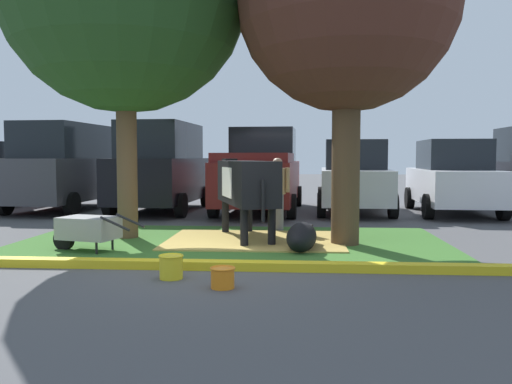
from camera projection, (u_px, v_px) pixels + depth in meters
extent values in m
plane|color=#4C4C4F|center=(205.00, 262.00, 7.94)|extent=(80.00, 80.00, 0.00)
cube|color=#386B28|center=(231.00, 242.00, 9.70)|extent=(7.77, 4.29, 0.02)
cube|color=yellow|center=(211.00, 265.00, 7.41)|extent=(8.97, 0.24, 0.12)
cube|color=tan|center=(255.00, 240.00, 9.83)|extent=(3.22, 2.43, 0.04)
cylinder|color=brown|center=(127.00, 158.00, 10.14)|extent=(0.38, 0.38, 3.10)
cylinder|color=#4C3823|center=(346.00, 163.00, 9.35)|extent=(0.49, 0.49, 2.92)
sphere|color=#4C281E|center=(348.00, 0.00, 9.16)|extent=(3.83, 3.83, 3.83)
cube|color=black|center=(247.00, 182.00, 9.97)|extent=(1.39, 2.40, 0.80)
cube|color=white|center=(245.00, 182.00, 10.11)|extent=(0.97, 1.08, 0.56)
cylinder|color=black|center=(233.00, 175.00, 11.25)|extent=(0.50, 0.70, 0.58)
cube|color=black|center=(230.00, 166.00, 11.55)|extent=(0.39, 0.50, 0.32)
cube|color=white|center=(228.00, 168.00, 11.74)|extent=(0.23, 0.18, 0.20)
cylinder|color=black|center=(225.00, 217.00, 10.79)|extent=(0.14, 0.14, 0.69)
cylinder|color=black|center=(249.00, 216.00, 10.91)|extent=(0.14, 0.14, 0.69)
cylinder|color=black|center=(244.00, 228.00, 9.12)|extent=(0.14, 0.14, 0.69)
cylinder|color=black|center=(272.00, 227.00, 9.24)|extent=(0.14, 0.14, 0.69)
cylinder|color=black|center=(263.00, 201.00, 8.82)|extent=(0.06, 0.06, 0.70)
ellipsoid|color=black|center=(302.00, 237.00, 8.80)|extent=(0.63, 1.16, 0.48)
cube|color=black|center=(306.00, 231.00, 9.38)|extent=(0.24, 0.31, 0.22)
cube|color=silver|center=(307.00, 230.00, 9.49)|extent=(0.11, 0.07, 0.16)
cylinder|color=black|center=(294.00, 244.00, 9.19)|extent=(0.15, 0.36, 0.10)
cylinder|color=slate|center=(277.00, 213.00, 11.15)|extent=(0.26, 0.26, 0.79)
cylinder|color=#9E7F5B|center=(277.00, 181.00, 11.11)|extent=(0.34, 0.34, 0.54)
sphere|color=tan|center=(277.00, 163.00, 11.08)|extent=(0.21, 0.21, 0.21)
cylinder|color=#9E7F5B|center=(288.00, 180.00, 11.03)|extent=(0.09, 0.09, 0.51)
cylinder|color=#9E7F5B|center=(267.00, 180.00, 11.18)|extent=(0.09, 0.09, 0.51)
cube|color=gray|center=(89.00, 228.00, 8.74)|extent=(1.02, 0.81, 0.36)
cylinder|color=black|center=(64.00, 240.00, 8.92)|extent=(0.37, 0.19, 0.36)
cylinder|color=black|center=(96.00, 248.00, 8.46)|extent=(0.04, 0.04, 0.24)
cylinder|color=black|center=(112.00, 244.00, 8.87)|extent=(0.04, 0.04, 0.24)
cylinder|color=black|center=(115.00, 224.00, 8.32)|extent=(0.52, 0.17, 0.23)
cylinder|color=black|center=(130.00, 221.00, 8.73)|extent=(0.52, 0.17, 0.23)
cylinder|color=yellow|center=(171.00, 267.00, 6.84)|extent=(0.30, 0.30, 0.30)
torus|color=yellow|center=(171.00, 256.00, 6.83)|extent=(0.32, 0.32, 0.02)
cylinder|color=orange|center=(223.00, 278.00, 6.35)|extent=(0.28, 0.28, 0.24)
torus|color=orange|center=(223.00, 268.00, 6.34)|extent=(0.31, 0.31, 0.02)
cylinder|color=black|center=(37.00, 195.00, 17.43)|extent=(0.25, 0.65, 0.64)
cube|color=#3D3D42|center=(64.00, 179.00, 15.56)|extent=(2.11, 4.68, 1.20)
cube|color=black|center=(63.00, 141.00, 15.49)|extent=(1.82, 3.27, 1.00)
cylinder|color=black|center=(59.00, 195.00, 17.20)|extent=(0.25, 0.65, 0.64)
cylinder|color=black|center=(115.00, 196.00, 16.97)|extent=(0.25, 0.65, 0.64)
cylinder|color=black|center=(4.00, 203.00, 14.24)|extent=(0.25, 0.65, 0.64)
cylinder|color=black|center=(72.00, 204.00, 14.01)|extent=(0.25, 0.65, 0.64)
cube|color=black|center=(162.00, 179.00, 15.22)|extent=(2.11, 4.68, 1.20)
cube|color=black|center=(162.00, 141.00, 15.15)|extent=(1.82, 3.27, 1.00)
cylinder|color=black|center=(147.00, 196.00, 16.86)|extent=(0.25, 0.65, 0.64)
cylinder|color=black|center=(206.00, 197.00, 16.63)|extent=(0.25, 0.65, 0.64)
cylinder|color=black|center=(110.00, 205.00, 13.90)|extent=(0.25, 0.65, 0.64)
cylinder|color=black|center=(181.00, 205.00, 13.67)|extent=(0.25, 0.65, 0.64)
cube|color=maroon|center=(260.00, 181.00, 15.17)|extent=(2.25, 5.49, 1.10)
cube|color=black|center=(264.00, 145.00, 16.04)|extent=(1.92, 1.88, 1.00)
cube|color=maroon|center=(255.00, 158.00, 13.93)|extent=(2.02, 2.78, 0.24)
cylinder|color=black|center=(235.00, 196.00, 17.07)|extent=(0.25, 0.65, 0.64)
cylinder|color=black|center=(298.00, 196.00, 16.83)|extent=(0.25, 0.65, 0.64)
cylinder|color=black|center=(213.00, 206.00, 13.59)|extent=(0.25, 0.65, 0.64)
cylinder|color=black|center=(292.00, 206.00, 13.35)|extent=(0.25, 0.65, 0.64)
cube|color=silver|center=(354.00, 185.00, 14.95)|extent=(2.00, 4.48, 0.90)
cube|color=black|center=(354.00, 155.00, 14.89)|extent=(1.68, 2.27, 0.80)
cylinder|color=black|center=(321.00, 197.00, 16.51)|extent=(0.25, 0.65, 0.64)
cylinder|color=black|center=(381.00, 197.00, 16.29)|extent=(0.25, 0.65, 0.64)
cylinder|color=black|center=(321.00, 205.00, 13.67)|extent=(0.25, 0.65, 0.64)
cylinder|color=black|center=(393.00, 206.00, 13.45)|extent=(0.25, 0.65, 0.64)
cube|color=silver|center=(452.00, 186.00, 14.59)|extent=(2.00, 4.48, 0.90)
cube|color=black|center=(453.00, 155.00, 14.54)|extent=(1.68, 2.27, 0.80)
cylinder|color=black|center=(409.00, 198.00, 16.15)|extent=(0.25, 0.65, 0.64)
cylinder|color=black|center=(471.00, 198.00, 15.93)|extent=(0.25, 0.65, 0.64)
cylinder|color=black|center=(428.00, 207.00, 13.31)|extent=(0.25, 0.65, 0.64)
cylinder|color=black|center=(504.00, 207.00, 13.10)|extent=(0.25, 0.65, 0.64)
cylinder|color=black|center=(490.00, 197.00, 16.59)|extent=(0.25, 0.65, 0.64)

